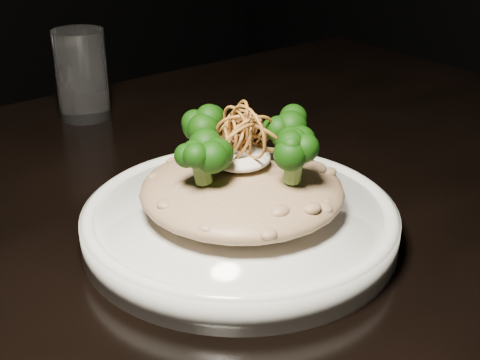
# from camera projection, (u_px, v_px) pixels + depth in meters

# --- Properties ---
(table) EXTENTS (1.10, 0.80, 0.75)m
(table) POSITION_uv_depth(u_px,v_px,m) (232.00, 273.00, 0.67)
(table) COLOR black
(table) RESTS_ON ground
(plate) EXTENTS (0.27, 0.27, 0.03)m
(plate) POSITION_uv_depth(u_px,v_px,m) (240.00, 224.00, 0.57)
(plate) COLOR white
(plate) RESTS_ON table
(risotto) EXTENTS (0.17, 0.17, 0.04)m
(risotto) POSITION_uv_depth(u_px,v_px,m) (242.00, 190.00, 0.55)
(risotto) COLOR brown
(risotto) RESTS_ON plate
(broccoli) EXTENTS (0.13, 0.13, 0.05)m
(broccoli) POSITION_uv_depth(u_px,v_px,m) (242.00, 140.00, 0.54)
(broccoli) COLOR black
(broccoli) RESTS_ON risotto
(cheese) EXTENTS (0.05, 0.05, 0.01)m
(cheese) POSITION_uv_depth(u_px,v_px,m) (240.00, 158.00, 0.55)
(cheese) COLOR silver
(cheese) RESTS_ON risotto
(shallots) EXTENTS (0.06, 0.06, 0.04)m
(shallots) POSITION_uv_depth(u_px,v_px,m) (243.00, 130.00, 0.54)
(shallots) COLOR brown
(shallots) RESTS_ON cheese
(drinking_glass) EXTENTS (0.08, 0.08, 0.11)m
(drinking_glass) POSITION_uv_depth(u_px,v_px,m) (82.00, 75.00, 0.82)
(drinking_glass) COLOR white
(drinking_glass) RESTS_ON table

